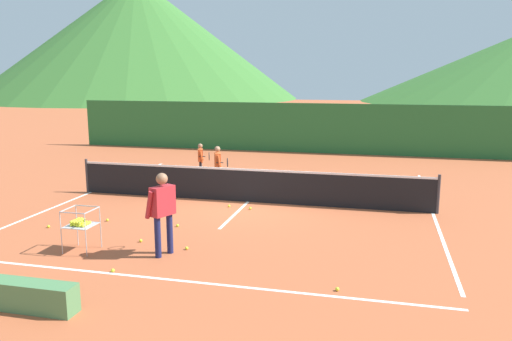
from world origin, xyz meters
name	(u,v)px	position (x,y,z in m)	size (l,w,h in m)	color
ground_plane	(248,202)	(0.00, 0.00, 0.00)	(120.00, 120.00, 0.00)	#B25633
line_baseline_near	(166,279)	(0.00, -5.77, 0.00)	(10.15, 0.08, 0.01)	white
line_baseline_far	(280,171)	(0.00, 4.79, 0.00)	(10.15, 0.08, 0.01)	white
line_sideline_west	(91,192)	(-5.08, 0.00, 0.00)	(0.08, 10.56, 0.01)	white
line_sideline_east	(433,213)	(5.08, 0.00, 0.00)	(0.08, 10.56, 0.01)	white
line_service_center	(248,202)	(0.00, 0.00, 0.00)	(0.08, 5.39, 0.01)	white
tennis_net	(248,185)	(0.00, 0.00, 0.50)	(10.44, 0.08, 1.05)	#333338
instructor	(163,206)	(-0.55, -4.61, 1.02)	(0.51, 0.85, 1.71)	#191E4C
student_0	(201,157)	(-2.49, 2.92, 0.74)	(0.56, 0.51, 1.23)	black
student_1	(218,163)	(-1.39, 1.51, 0.82)	(0.59, 0.57, 1.37)	silver
ball_cart	(80,223)	(-2.34, -4.79, 0.60)	(0.58, 0.58, 0.90)	#B7B7BC
tennis_ball_0	(229,206)	(-0.36, -0.70, 0.03)	(0.07, 0.07, 0.07)	yellow
tennis_ball_1	(159,229)	(-1.35, -3.15, 0.03)	(0.07, 0.07, 0.07)	yellow
tennis_ball_2	(177,225)	(-1.04, -2.75, 0.03)	(0.07, 0.07, 0.07)	yellow
tennis_ball_3	(337,289)	(3.03, -5.53, 0.03)	(0.07, 0.07, 0.07)	yellow
tennis_ball_4	(187,248)	(-0.22, -4.21, 0.03)	(0.07, 0.07, 0.07)	yellow
tennis_ball_5	(250,208)	(0.27, -0.79, 0.03)	(0.07, 0.07, 0.07)	yellow
tennis_ball_6	(49,226)	(-4.02, -3.56, 0.03)	(0.07, 0.07, 0.07)	yellow
tennis_ball_7	(113,270)	(-1.11, -5.69, 0.03)	(0.07, 0.07, 0.07)	yellow
tennis_ball_8	(141,241)	(-1.38, -4.00, 0.03)	(0.07, 0.07, 0.07)	yellow
tennis_ball_9	(107,220)	(-2.93, -2.74, 0.03)	(0.07, 0.07, 0.07)	yellow
windscreen_fence	(301,128)	(0.00, 9.73, 1.16)	(22.33, 0.08, 2.32)	#286B33
courtside_bench	(31,296)	(-1.55, -7.38, 0.23)	(1.50, 0.36, 0.46)	#4C7F4C
hill_2	(138,39)	(-32.68, 58.72, 8.98)	(48.30, 48.30, 17.96)	#38702D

